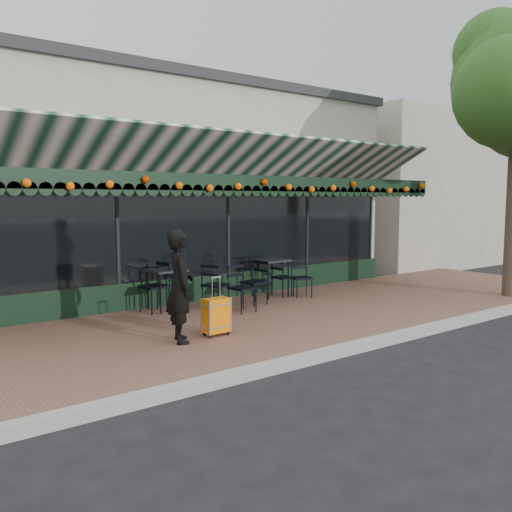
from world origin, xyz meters
TOP-DOWN VIEW (x-y plane):
  - ground at (0.00, 0.00)m, footprint 80.00×80.00m
  - sidewalk at (0.00, 2.00)m, footprint 18.00×4.00m
  - curb at (0.00, -0.08)m, footprint 18.00×0.16m
  - restaurant_building at (0.00, 7.84)m, footprint 12.00×9.60m
  - neighbor_building_right at (13.00, 8.00)m, footprint 12.00×8.00m
  - woman at (-1.16, 1.46)m, footprint 0.55×0.68m
  - suitcase at (-0.56, 1.44)m, footprint 0.39×0.23m
  - cafe_table_a at (2.10, 3.45)m, footprint 0.64×0.64m
  - cafe_table_b at (-0.26, 3.55)m, footprint 0.61×0.61m
  - chair_a_left at (1.33, 2.98)m, footprint 0.47×0.47m
  - chair_a_right at (2.34, 3.33)m, footprint 0.43×0.43m
  - chair_a_front at (2.58, 3.01)m, footprint 0.51×0.51m
  - chair_b_left at (-0.52, 3.52)m, footprint 0.51×0.51m
  - chair_b_right at (0.55, 3.15)m, footprint 0.55×0.55m
  - chair_b_front at (0.74, 2.57)m, footprint 0.46×0.46m

SIDE VIEW (x-z plane):
  - ground at x=0.00m, z-range 0.00..0.00m
  - sidewalk at x=0.00m, z-range 0.00..0.15m
  - curb at x=0.00m, z-range 0.00..0.15m
  - suitcase at x=-0.56m, z-range 0.00..0.89m
  - chair_a_right at x=2.34m, z-range 0.15..0.93m
  - chair_a_front at x=2.58m, z-range 0.15..0.94m
  - chair_a_left at x=1.33m, z-range 0.15..1.00m
  - chair_b_right at x=0.55m, z-range 0.15..1.00m
  - chair_b_front at x=0.74m, z-range 0.15..1.01m
  - chair_b_left at x=-0.52m, z-range 0.15..1.06m
  - cafe_table_b at x=-0.26m, z-range 0.45..1.21m
  - cafe_table_a at x=2.10m, z-range 0.46..1.25m
  - woman at x=-1.16m, z-range 0.15..1.76m
  - restaurant_building at x=0.00m, z-range 0.02..4.52m
  - neighbor_building_right at x=13.00m, z-range 0.00..4.80m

